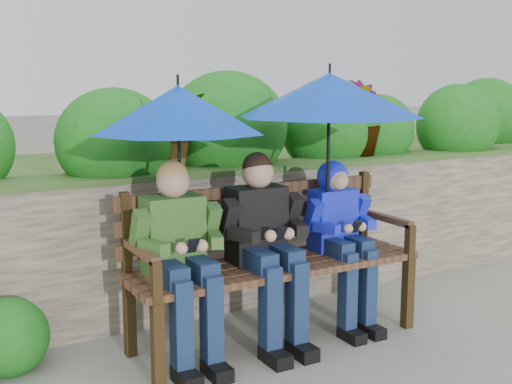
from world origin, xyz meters
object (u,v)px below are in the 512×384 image
boy_middle (265,239)px  boy_left (180,251)px  park_bench (270,251)px  boy_right (340,227)px  umbrella_left (178,110)px  umbrella_right (329,95)px

boy_middle → boy_left: bearing=179.8°
park_bench → boy_right: (0.50, -0.07, 0.11)m
umbrella_left → boy_right: bearing=-2.7°
umbrella_left → boy_middle: bearing=-8.0°
park_bench → boy_right: bearing=-8.4°
umbrella_right → boy_middle: bearing=-174.7°
boy_middle → boy_right: boy_middle is taller
boy_right → boy_middle: bearing=-177.9°
boy_left → boy_middle: bearing=-0.2°
boy_left → umbrella_right: umbrella_right is taller
boy_middle → umbrella_right: size_ratio=1.01×
boy_right → umbrella_left: (-1.11, 0.05, 0.80)m
park_bench → boy_left: bearing=-171.8°
umbrella_left → park_bench: bearing=2.0°
boy_right → umbrella_right: 0.87m
boy_right → umbrella_left: size_ratio=1.11×
park_bench → boy_right: size_ratio=1.69×
boy_left → umbrella_right: size_ratio=1.00×
boy_right → umbrella_left: 1.37m
boy_left → boy_right: 1.15m
umbrella_left → umbrella_right: 1.02m
boy_right → boy_left: bearing=-179.0°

